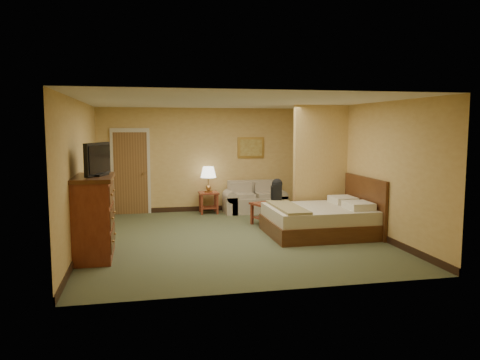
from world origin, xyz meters
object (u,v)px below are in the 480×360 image
object	(u,v)px
loveseat	(254,202)
dresser	(93,217)
coffee_table	(273,209)
bed	(323,219)

from	to	relation	value
loveseat	dresser	distance (m)	4.96
loveseat	coffee_table	xyz separation A→B (m)	(0.01, -1.62, 0.10)
coffee_table	bed	world-z (taller)	bed
loveseat	coffee_table	distance (m)	1.63
loveseat	bed	xyz separation A→B (m)	(0.75, -2.67, 0.05)
bed	coffee_table	bearing A→B (deg)	125.17
coffee_table	dresser	size ratio (longest dim) A/B	0.72
coffee_table	bed	xyz separation A→B (m)	(0.74, -1.04, -0.04)
coffee_table	loveseat	bearing A→B (deg)	90.52
loveseat	bed	bearing A→B (deg)	-74.30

